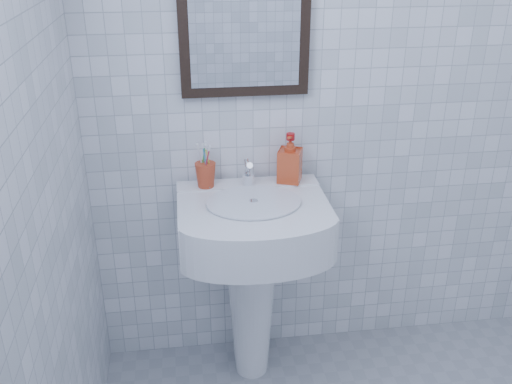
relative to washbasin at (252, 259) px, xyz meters
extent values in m
cube|color=white|center=(0.45, 0.21, 0.65)|extent=(2.20, 0.02, 2.50)
cone|color=white|center=(0.00, 0.02, -0.24)|extent=(0.23, 0.23, 0.73)
cube|color=white|center=(0.00, -0.03, 0.19)|extent=(0.58, 0.42, 0.18)
cube|color=white|center=(0.00, 0.13, 0.27)|extent=(0.58, 0.10, 0.03)
cylinder|color=white|center=(0.00, -0.06, 0.29)|extent=(0.36, 0.36, 0.01)
cylinder|color=white|center=(0.00, 0.11, 0.31)|extent=(0.05, 0.05, 0.05)
cylinder|color=white|center=(0.00, 0.09, 0.37)|extent=(0.03, 0.09, 0.08)
cylinder|color=white|center=(0.00, 0.13, 0.35)|extent=(0.03, 0.05, 0.09)
imported|color=red|center=(0.17, 0.13, 0.39)|extent=(0.12, 0.12, 0.20)
cube|color=black|center=(0.00, 0.20, 0.95)|extent=(0.50, 0.04, 0.62)
cube|color=white|center=(0.00, 0.18, 0.95)|extent=(0.42, 0.00, 0.54)
camera|label=1|loc=(-0.26, -2.00, 1.25)|focal=40.00mm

